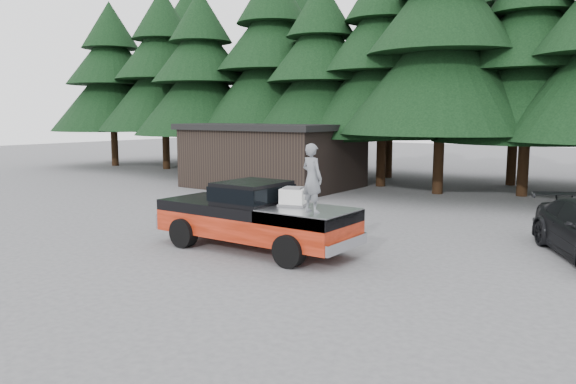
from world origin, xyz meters
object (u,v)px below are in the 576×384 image
Objects in this scene: utility_building at (273,155)px; air_compressor at (293,198)px; pickup_truck at (255,226)px; man_on_bed at (312,178)px.

air_compressor is at bearing -50.80° from utility_building.
utility_building is (-7.98, 11.41, 1.00)m from pickup_truck.
pickup_truck is 0.71× the size of utility_building.
pickup_truck is 2.62m from man_on_bed.
utility_building is (-9.13, 11.19, 0.12)m from air_compressor.
man_on_bed is 15.48m from utility_building.
utility_building reaches higher than pickup_truck.
utility_building reaches higher than air_compressor.
man_on_bed is at bearing -8.66° from pickup_truck.
man_on_bed is at bearing -49.33° from utility_building.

